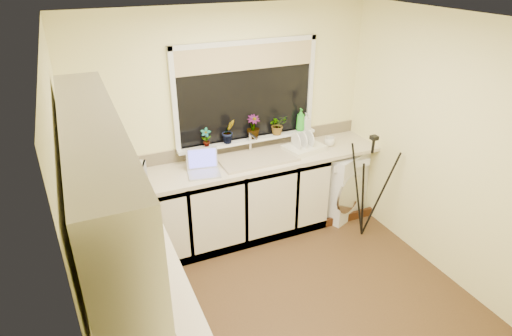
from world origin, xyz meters
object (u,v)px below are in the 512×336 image
Objects in this scene: microwave at (121,191)px; soap_bottle_green at (301,120)px; cup_back at (329,142)px; steel_jar at (129,268)px; laptop at (203,167)px; plant_a at (206,138)px; plant_b at (229,131)px; plant_c at (253,127)px; kettle at (144,234)px; plant_d at (278,125)px; dish_rack at (304,148)px; washing_machine at (335,181)px; tripod at (368,188)px; cup_left at (143,309)px; soap_bottle_clear at (306,121)px.

microwave is 2.19× the size of soap_bottle_green.
steel_jar is at bearing -151.56° from cup_back.
laptop is 0.34m from plant_a.
steel_jar is 0.93m from microwave.
plant_b is 0.88m from soap_bottle_green.
plant_b is 1.02× the size of plant_c.
kettle is (-0.77, -0.98, 0.04)m from laptop.
plant_c is (0.67, 0.29, 0.22)m from laptop.
laptop is at bearing -163.83° from plant_d.
dish_rack is at bearing -179.10° from cup_back.
dish_rack is at bearing -61.00° from microwave.
soap_bottle_green is at bearing 138.70° from cup_back.
plant_d is at bearing 139.04° from washing_machine.
dish_rack is 1.59× the size of plant_b.
dish_rack is 0.35m from soap_bottle_green.
soap_bottle_green reaches higher than kettle.
laptop is at bearing -174.07° from tripod.
cup_left is (-2.58, -1.17, 0.34)m from tripod.
cup_back is at bearing -15.64° from plant_c.
soap_bottle_clear is (0.07, 0.00, -0.03)m from soap_bottle_green.
plant_d is (-0.22, 0.23, 0.23)m from dish_rack.
steel_jar is (-0.93, -1.28, -0.00)m from laptop.
tripod is (0.49, -0.56, -0.33)m from dish_rack.
tripod reaches higher than cup_left.
cup_back is (0.84, -0.24, -0.23)m from plant_c.
plant_b is (0.26, 0.01, 0.03)m from plant_a.
laptop is at bearing -167.41° from soap_bottle_green.
plant_b is at bearing 47.49° from kettle.
plant_d is 0.36m from soap_bottle_clear.
soap_bottle_clear is (0.66, -0.01, -0.03)m from plant_c.
plant_c is (0.29, 0.02, -0.00)m from plant_b.
plant_b is 1.34× the size of soap_bottle_clear.
cup_back is (0.26, -0.23, -0.23)m from soap_bottle_green.
plant_a is 1.13m from soap_bottle_green.
plant_c is (1.61, 1.56, 0.22)m from steel_jar.
tripod is at bearing -110.73° from washing_machine.
steel_jar is at bearing -144.64° from soap_bottle_green.
plant_a reaches higher than cup_left.
plant_a is 0.94× the size of plant_d.
tripod is (1.67, -0.51, -0.36)m from laptop.
washing_machine is 2.61m from microwave.
plant_b is at bearing -179.21° from soap_bottle_green.
washing_machine is at bearing -35.28° from soap_bottle_clear.
plant_c reaches higher than dish_rack.
steel_jar is 0.62× the size of soap_bottle_clear.
washing_machine is 3.90× the size of plant_a.
cup_back is at bearing -62.45° from microwave.
plant_d is at bearing -179.73° from soap_bottle_clear.
washing_machine is 1.96× the size of dish_rack.
plant_d is 0.63m from cup_back.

